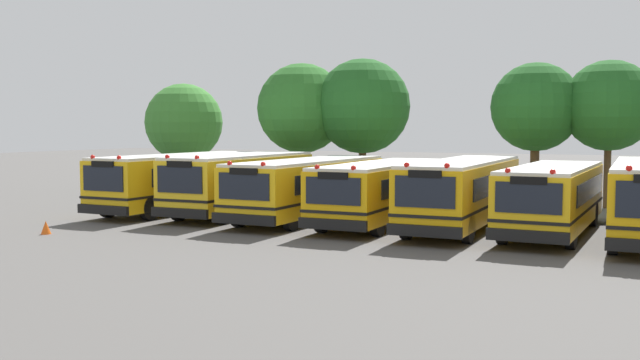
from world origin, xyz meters
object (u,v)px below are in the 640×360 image
at_px(school_bus_0, 182,179).
at_px(school_bus_3, 382,190).
at_px(school_bus_2, 309,186).
at_px(school_bus_1, 242,181).
at_px(traffic_cone, 46,228).
at_px(tree_1, 304,109).
at_px(tree_3, 534,108).
at_px(school_bus_5, 553,196).
at_px(school_bus_4, 463,190).
at_px(tree_4, 610,106).
at_px(tree_2, 361,107).
at_px(tree_0, 184,122).

xyz_separation_m(school_bus_0, school_bus_3, (9.80, -0.31, -0.09)).
height_order(school_bus_2, school_bus_3, school_bus_2).
bearing_deg(school_bus_0, school_bus_1, 178.85).
bearing_deg(school_bus_3, traffic_cone, 38.53).
distance_m(tree_1, tree_3, 12.01).
bearing_deg(tree_3, school_bus_5, -76.59).
height_order(school_bus_4, traffic_cone, school_bus_4).
bearing_deg(tree_4, school_bus_4, -115.22).
height_order(school_bus_2, tree_4, tree_4).
xyz_separation_m(school_bus_2, school_bus_3, (3.28, -0.18, -0.03)).
bearing_deg(tree_2, tree_4, 2.69).
bearing_deg(school_bus_0, tree_3, -146.57).
height_order(school_bus_0, school_bus_2, school_bus_0).
bearing_deg(school_bus_2, tree_1, -61.18).
bearing_deg(tree_0, school_bus_5, -22.16).
height_order(school_bus_3, traffic_cone, school_bus_3).
distance_m(school_bus_3, tree_3, 10.76).
height_order(school_bus_3, tree_2, tree_2).
height_order(school_bus_0, tree_3, tree_3).
distance_m(school_bus_1, school_bus_4, 9.76).
height_order(school_bus_2, tree_1, tree_1).
xyz_separation_m(school_bus_3, tree_3, (4.23, 9.30, 3.37)).
bearing_deg(school_bus_2, school_bus_0, -0.53).
height_order(school_bus_1, tree_0, tree_0).
bearing_deg(tree_1, traffic_cone, -96.50).
height_order(school_bus_4, tree_4, tree_4).
bearing_deg(school_bus_0, traffic_cone, 91.92).
xyz_separation_m(tree_0, traffic_cone, (6.53, -17.05, -3.89)).
height_order(school_bus_3, tree_4, tree_4).
relative_size(tree_4, traffic_cone, 14.75).
bearing_deg(tree_1, school_bus_2, -61.79).
height_order(school_bus_3, tree_1, tree_1).
xyz_separation_m(tree_1, traffic_cone, (-1.87, -16.41, -4.52)).
relative_size(tree_2, tree_4, 1.08).
xyz_separation_m(school_bus_2, traffic_cone, (-6.35, -8.06, -1.12)).
bearing_deg(school_bus_4, school_bus_5, 174.86).
height_order(tree_0, tree_4, tree_4).
bearing_deg(school_bus_2, tree_2, -80.77).
relative_size(tree_0, tree_2, 0.87).
bearing_deg(school_bus_0, school_bus_2, 179.61).
relative_size(school_bus_3, school_bus_5, 1.04).
bearing_deg(school_bus_1, school_bus_3, 177.42).
bearing_deg(school_bus_4, tree_3, -97.44).
height_order(school_bus_0, school_bus_4, school_bus_0).
distance_m(school_bus_3, tree_0, 18.79).
height_order(tree_3, tree_4, tree_4).
xyz_separation_m(tree_2, tree_4, (12.24, 0.58, -0.09)).
relative_size(school_bus_4, tree_1, 1.44).
bearing_deg(school_bus_3, school_bus_1, -2.51).
bearing_deg(tree_2, school_bus_4, -48.49).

